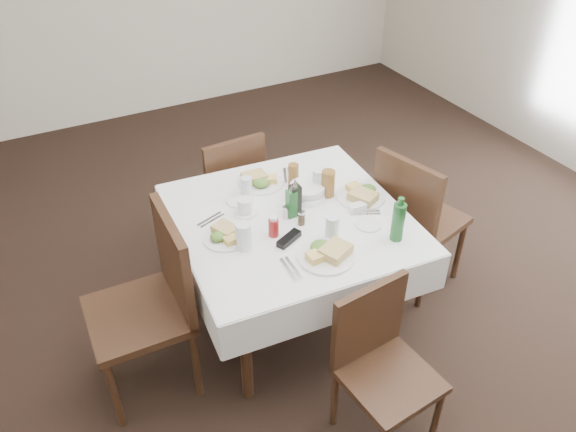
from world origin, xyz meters
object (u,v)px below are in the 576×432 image
object	(u,v)px
oil_cruet_green	(291,203)
water_e	(319,181)
dining_table	(291,229)
chair_south	(379,357)
chair_east	(413,214)
water_w	(244,236)
water_n	(247,187)
bread_basket	(307,191)
green_bottle	(398,221)
oil_cruet_dark	(295,199)
chair_west	(155,296)
chair_north	(230,185)
ketchup_bottle	(274,227)
coffee_mug	(245,207)
water_s	(332,227)

from	to	relation	value
oil_cruet_green	water_e	bearing A→B (deg)	28.26
dining_table	chair_south	world-z (taller)	chair_south
chair_east	water_w	bearing A→B (deg)	-177.63
dining_table	water_n	size ratio (longest dim) A/B	11.29
dining_table	bread_basket	xyz separation A→B (m)	(0.17, 0.13, 0.12)
green_bottle	dining_table	bearing A→B (deg)	132.76
bread_basket	oil_cruet_dark	bearing A→B (deg)	-140.30
green_bottle	chair_south	bearing A→B (deg)	-131.19
bread_basket	oil_cruet_dark	world-z (taller)	oil_cruet_dark
water_e	water_w	world-z (taller)	water_e
chair_west	chair_south	bearing A→B (deg)	-43.12
chair_east	water_e	size ratio (longest dim) A/B	6.57
chair_south	chair_east	distance (m)	1.09
chair_north	chair_east	distance (m)	1.22
chair_east	dining_table	bearing A→B (deg)	174.49
chair_north	ketchup_bottle	size ratio (longest dim) A/B	7.66
water_n	water_w	bearing A→B (deg)	-115.90
chair_north	green_bottle	world-z (taller)	green_bottle
chair_east	water_e	bearing A→B (deg)	158.32
chair_south	water_w	xyz separation A→B (m)	(-0.35, 0.71, 0.35)
chair_north	chair_south	size ratio (longest dim) A/B	1.05
chair_north	water_e	bearing A→B (deg)	-66.96
water_e	water_w	distance (m)	0.65
chair_north	oil_cruet_dark	size ratio (longest dim) A/B	3.85
dining_table	coffee_mug	xyz separation A→B (m)	(-0.20, 0.14, 0.13)
chair_south	ketchup_bottle	world-z (taller)	ketchup_bottle
coffee_mug	bread_basket	bearing A→B (deg)	-2.17
coffee_mug	chair_east	bearing A→B (deg)	-12.38
chair_north	ketchup_bottle	world-z (taller)	chair_north
water_s	dining_table	bearing A→B (deg)	111.81
water_w	coffee_mug	xyz separation A→B (m)	(0.13, 0.27, -0.03)
water_e	oil_cruet_green	xyz separation A→B (m)	(-0.25, -0.14, 0.01)
chair_south	bread_basket	world-z (taller)	chair_south
dining_table	chair_east	size ratio (longest dim) A/B	1.34
dining_table	oil_cruet_dark	size ratio (longest dim) A/B	5.64
oil_cruet_green	ketchup_bottle	bearing A→B (deg)	-146.42
water_w	bread_basket	bearing A→B (deg)	26.77
dining_table	green_bottle	xyz separation A→B (m)	(0.39, -0.42, 0.20)
dining_table	chair_north	size ratio (longest dim) A/B	1.47
chair_east	water_s	size ratio (longest dim) A/B	7.52
water_n	coffee_mug	size ratio (longest dim) A/B	0.91
water_s	green_bottle	xyz separation A→B (m)	(0.29, -0.16, 0.05)
water_e	bread_basket	distance (m)	0.09
bread_basket	green_bottle	xyz separation A→B (m)	(0.22, -0.55, 0.08)
bread_basket	ketchup_bottle	xyz separation A→B (m)	(-0.33, -0.23, 0.02)
bread_basket	water_e	bearing A→B (deg)	6.61
oil_cruet_dark	oil_cruet_green	bearing A→B (deg)	-162.46
water_s	water_w	distance (m)	0.45
water_s	chair_west	bearing A→B (deg)	168.11
chair_north	coffee_mug	world-z (taller)	chair_north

